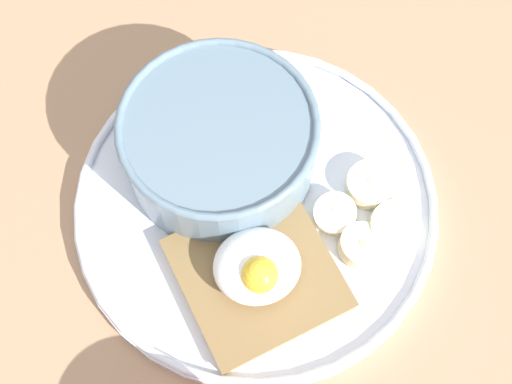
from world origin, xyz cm
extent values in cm
cube|color=#A57E5E|center=(0.00, 0.00, 1.00)|extent=(120.00, 120.00, 2.00)
cylinder|color=white|center=(0.00, 0.00, 2.50)|extent=(25.89, 25.89, 1.00)
torus|color=white|center=(0.00, 0.00, 3.30)|extent=(25.69, 25.69, 0.60)
cylinder|color=slate|center=(1.75, -3.79, 5.74)|extent=(13.50, 13.50, 5.48)
torus|color=slate|center=(1.75, -3.79, 8.48)|extent=(13.70, 13.70, 0.60)
cylinder|color=white|center=(1.75, -3.79, 5.35)|extent=(12.10, 12.10, 4.29)
ellipsoid|color=white|center=(1.75, -3.79, 7.29)|extent=(11.49, 11.49, 1.20)
ellipsoid|color=#99674A|center=(4.23, -5.85, 7.67)|extent=(1.96, 1.44, 0.76)
ellipsoid|color=tan|center=(3.09, -5.25, 7.60)|extent=(1.70, 1.64, 0.62)
ellipsoid|color=tan|center=(3.90, -3.87, 7.65)|extent=(1.95, 1.87, 0.71)
ellipsoid|color=tan|center=(1.51, -2.04, 7.59)|extent=(1.64, 1.51, 0.59)
ellipsoid|color=beige|center=(1.26, -4.32, 7.67)|extent=(1.28, 1.85, 0.75)
ellipsoid|color=tan|center=(-0.70, -5.37, 7.71)|extent=(1.45, 2.07, 0.83)
cube|color=olive|center=(1.12, 5.35, 4.15)|extent=(12.05, 12.05, 0.30)
cube|color=tan|center=(1.12, 5.35, 3.63)|extent=(11.82, 11.82, 1.25)
ellipsoid|color=white|center=(1.12, 5.35, 5.64)|extent=(5.76, 5.27, 2.76)
sphere|color=yellow|center=(1.15, 6.23, 6.42)|extent=(2.52, 2.52, 2.52)
cylinder|color=beige|center=(-6.37, 4.90, 3.61)|extent=(4.09, 4.01, 1.42)
cylinder|color=tan|center=(-6.37, 4.90, 4.10)|extent=(0.73, 0.72, 0.20)
cylinder|color=beige|center=(-5.15, 2.23, 3.62)|extent=(4.33, 4.31, 1.47)
cylinder|color=#B9AF91|center=(-5.15, 2.23, 4.12)|extent=(0.77, 0.77, 0.21)
cylinder|color=#F4E7BD|center=(-8.15, 0.67, 3.67)|extent=(4.39, 4.38, 1.37)
cylinder|color=#BFB493|center=(-8.15, 0.67, 4.34)|extent=(0.79, 0.79, 0.13)
cylinder|color=#EEEEBC|center=(-8.99, 3.97, 3.62)|extent=(4.01, 4.10, 1.60)
cylinder|color=#B9BA92|center=(-8.99, 3.97, 4.05)|extent=(0.72, 0.73, 0.25)
camera|label=1|loc=(4.19, 18.84, 49.77)|focal=50.00mm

